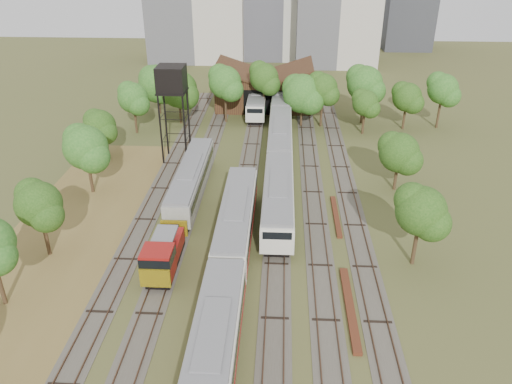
# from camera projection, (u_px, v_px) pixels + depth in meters

# --- Properties ---
(ground) EXTENTS (240.00, 240.00, 0.00)m
(ground) POSITION_uv_depth(u_px,v_px,m) (247.00, 347.00, 36.41)
(ground) COLOR #475123
(ground) RESTS_ON ground
(dry_grass_patch) EXTENTS (14.00, 60.00, 0.04)m
(dry_grass_patch) POSITION_uv_depth(u_px,v_px,m) (51.00, 273.00, 44.35)
(dry_grass_patch) COLOR brown
(dry_grass_patch) RESTS_ON ground
(tracks) EXTENTS (24.60, 80.00, 0.19)m
(tracks) POSITION_uv_depth(u_px,v_px,m) (256.00, 191.00, 58.59)
(tracks) COLOR #4C473D
(tracks) RESTS_ON ground
(railcar_red_set) EXTENTS (3.16, 34.58, 3.91)m
(railcar_red_set) POSITION_uv_depth(u_px,v_px,m) (227.00, 275.00, 40.80)
(railcar_red_set) COLOR black
(railcar_red_set) RESTS_ON ground
(railcar_green_set) EXTENTS (3.18, 52.07, 3.93)m
(railcar_green_set) POSITION_uv_depth(u_px,v_px,m) (280.00, 138.00, 67.95)
(railcar_green_set) COLOR black
(railcar_green_set) RESTS_ON ground
(railcar_rear) EXTENTS (2.94, 16.08, 3.63)m
(railcar_rear) POSITION_uv_depth(u_px,v_px,m) (257.00, 100.00, 84.12)
(railcar_rear) COLOR black
(railcar_rear) RESTS_ON ground
(shunter_locomotive) EXTENTS (2.63, 8.10, 3.44)m
(shunter_locomotive) POSITION_uv_depth(u_px,v_px,m) (163.00, 256.00, 43.93)
(shunter_locomotive) COLOR black
(shunter_locomotive) RESTS_ON ground
(old_grey_coach) EXTENTS (2.87, 18.00, 3.54)m
(old_grey_coach) POSITION_uv_depth(u_px,v_px,m) (191.00, 179.00, 56.97)
(old_grey_coach) COLOR black
(old_grey_coach) RESTS_ON ground
(water_tower) EXTENTS (3.60, 3.60, 12.44)m
(water_tower) POSITION_uv_depth(u_px,v_px,m) (172.00, 82.00, 62.16)
(water_tower) COLOR black
(water_tower) RESTS_ON ground
(rail_pile_near) EXTENTS (0.68, 10.15, 0.34)m
(rail_pile_near) POSITION_uv_depth(u_px,v_px,m) (350.00, 307.00, 40.07)
(rail_pile_near) COLOR #602E1B
(rail_pile_near) RESTS_ON ground
(rail_pile_far) EXTENTS (0.53, 8.52, 0.28)m
(rail_pile_far) POSITION_uv_depth(u_px,v_px,m) (336.00, 216.00, 53.13)
(rail_pile_far) COLOR #602E1B
(rail_pile_far) RESTS_ON ground
(maintenance_shed) EXTENTS (16.45, 11.55, 7.58)m
(maintenance_shed) POSITION_uv_depth(u_px,v_px,m) (264.00, 89.00, 86.52)
(maintenance_shed) COLOR #3C1F16
(maintenance_shed) RESTS_ON ground
(tree_band_left) EXTENTS (6.86, 56.35, 8.12)m
(tree_band_left) POSITION_uv_depth(u_px,v_px,m) (68.00, 167.00, 51.91)
(tree_band_left) COLOR #382616
(tree_band_left) RESTS_ON ground
(tree_band_far) EXTENTS (50.01, 11.05, 9.08)m
(tree_band_far) POSITION_uv_depth(u_px,v_px,m) (271.00, 87.00, 77.52)
(tree_band_far) COLOR #382616
(tree_band_far) RESTS_ON ground
(tree_band_right) EXTENTS (5.75, 37.62, 7.74)m
(tree_band_right) POSITION_uv_depth(u_px,v_px,m) (395.00, 154.00, 55.69)
(tree_band_right) COLOR #382616
(tree_band_right) RESTS_ON ground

